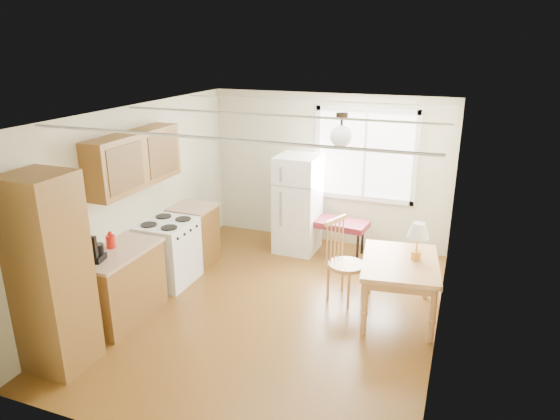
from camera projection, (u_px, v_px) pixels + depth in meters
The scene contains 11 objects.
room_shell at pixel (274, 218), 6.04m from camera, with size 4.60×5.60×2.62m.
kitchen_run at pixel (127, 248), 6.18m from camera, with size 0.65×3.40×2.20m.
window_unit at pixel (365, 155), 7.94m from camera, with size 1.64×0.05×1.51m.
pendant_light at pixel (341, 135), 5.84m from camera, with size 0.26×0.26×0.40m.
refrigerator at pixel (298, 204), 8.01m from camera, with size 0.67×0.69×1.58m.
bench at pixel (328, 223), 7.96m from camera, with size 1.32×0.62×0.59m.
dining_table at pixel (400, 268), 6.09m from camera, with size 1.05×1.31×0.75m.
chair at pixel (340, 253), 6.55m from camera, with size 0.53×0.53×1.10m.
table_lamp at pixel (418, 233), 5.99m from camera, with size 0.27×0.27×0.47m.
coffee_maker at pixel (94, 252), 5.64m from camera, with size 0.21×0.25×0.33m.
kettle at pixel (111, 241), 6.02m from camera, with size 0.11×0.11×0.21m.
Camera 1 is at (2.07, -5.30, 3.29)m, focal length 32.00 mm.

